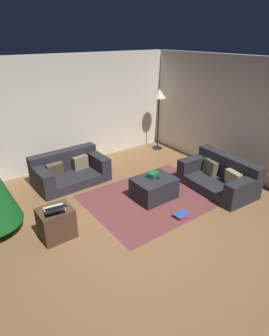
% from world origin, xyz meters
% --- Properties ---
extents(ground_plane, '(6.40, 6.40, 0.00)m').
position_xyz_m(ground_plane, '(0.00, 0.00, 0.00)').
color(ground_plane, brown).
extents(rear_partition, '(6.40, 0.12, 2.60)m').
position_xyz_m(rear_partition, '(0.00, 3.14, 1.30)').
color(rear_partition, silver).
rests_on(rear_partition, ground_plane).
extents(corner_partition, '(0.12, 6.40, 2.60)m').
position_xyz_m(corner_partition, '(3.14, 0.00, 1.30)').
color(corner_partition, silver).
rests_on(corner_partition, ground_plane).
extents(couch_left, '(1.56, 0.93, 0.65)m').
position_xyz_m(couch_left, '(-0.19, 2.25, 0.26)').
color(couch_left, '#26262B').
rests_on(couch_left, ground_plane).
extents(couch_right, '(0.97, 1.61, 0.68)m').
position_xyz_m(couch_right, '(2.25, 0.07, 0.26)').
color(couch_right, '#26262B').
rests_on(couch_right, ground_plane).
extents(ottoman, '(0.81, 0.62, 0.42)m').
position_xyz_m(ottoman, '(0.87, 0.59, 0.21)').
color(ottoman, '#26262B').
rests_on(ottoman, ground_plane).
extents(gift_box, '(0.24, 0.21, 0.10)m').
position_xyz_m(gift_box, '(0.89, 0.66, 0.47)').
color(gift_box, '#19662D').
rests_on(gift_box, ottoman).
extents(tv_remote, '(0.12, 0.16, 0.02)m').
position_xyz_m(tv_remote, '(0.91, 0.61, 0.43)').
color(tv_remote, black).
rests_on(tv_remote, ottoman).
extents(side_table, '(0.52, 0.44, 0.51)m').
position_xyz_m(side_table, '(-1.17, 0.58, 0.26)').
color(side_table, '#4C3323').
rests_on(side_table, ground_plane).
extents(laptop, '(0.36, 0.41, 0.17)m').
position_xyz_m(laptop, '(-1.17, 0.52, 0.56)').
color(laptop, silver).
rests_on(laptop, side_table).
extents(book_stack, '(0.29, 0.25, 0.07)m').
position_xyz_m(book_stack, '(0.84, -0.23, 0.03)').
color(book_stack, '#B7332D').
rests_on(book_stack, ground_plane).
extents(corner_lamp, '(0.36, 0.36, 1.68)m').
position_xyz_m(corner_lamp, '(2.69, 2.62, 1.43)').
color(corner_lamp, black).
rests_on(corner_lamp, ground_plane).
extents(area_rug, '(2.60, 2.00, 0.01)m').
position_xyz_m(area_rug, '(0.87, 0.59, 0.00)').
color(area_rug, brown).
rests_on(area_rug, ground_plane).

